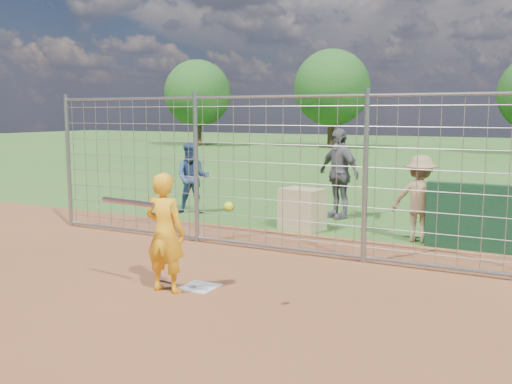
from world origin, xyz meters
The scene contains 11 objects.
ground centered at (0.00, 0.00, 0.00)m, with size 100.00×100.00×0.00m, color #2D591E.
infield_dirt centered at (0.00, -3.00, 0.01)m, with size 18.00×18.00×0.00m, color brown.
home_plate centered at (0.00, -0.20, 0.01)m, with size 0.43×0.43×0.02m, color silver.
dugout_wall centered at (3.40, 3.60, 0.55)m, with size 2.60×0.20×1.10m, color #11381E.
batter centered at (-0.29, -0.53, 0.76)m, with size 0.55×0.36×1.52m, color #FCA815.
bystander_a centered at (-3.19, 4.38, 0.80)m, with size 0.77×0.60×1.59m, color navy.
bystander_b centered at (-0.11, 5.38, 0.96)m, with size 1.13×0.47×1.92m, color #5E5D62.
bystander_c centered at (1.93, 3.84, 0.76)m, with size 0.99×0.57×1.52m, color #90774F.
equipment_bin centered at (-0.30, 3.87, 0.40)m, with size 0.80×0.55×0.80m, color tan.
equipment_in_play centered at (-0.25, -0.85, 1.18)m, with size 1.93×0.17×0.15m.
backstop_fence centered at (0.00, 2.00, 1.26)m, with size 9.08×0.08×2.60m.
Camera 1 is at (3.96, -6.18, 2.25)m, focal length 40.00 mm.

